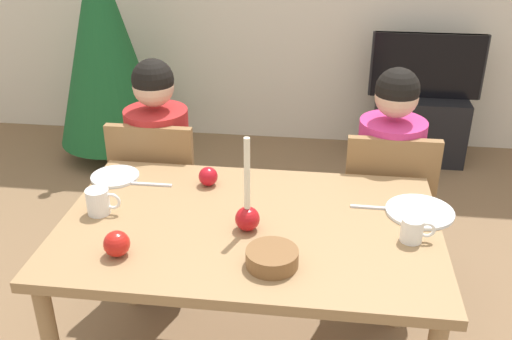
{
  "coord_description": "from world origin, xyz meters",
  "views": [
    {
      "loc": [
        0.26,
        -1.81,
        1.89
      ],
      "look_at": [
        0.0,
        0.2,
        0.87
      ],
      "focal_mm": 40.79,
      "sensor_mm": 36.0,
      "label": 1
    }
  ],
  "objects": [
    {
      "name": "chair_left",
      "position": [
        -0.53,
        0.61,
        0.51
      ],
      "size": [
        0.4,
        0.4,
        0.9
      ],
      "color": "olive",
      "rests_on": "ground"
    },
    {
      "name": "apple_near_candle",
      "position": [
        -0.21,
        0.28,
        0.79
      ],
      "size": [
        0.08,
        0.08,
        0.08
      ],
      "primitive_type": "sphere",
      "color": "red",
      "rests_on": "dining_table"
    },
    {
      "name": "person_right_child",
      "position": [
        0.56,
        0.64,
        0.57
      ],
      "size": [
        0.3,
        0.3,
        1.17
      ],
      "color": "#33384C",
      "rests_on": "ground"
    },
    {
      "name": "christmas_tree",
      "position": [
        -1.31,
        2.05,
        0.85
      ],
      "size": [
        0.77,
        0.77,
        1.64
      ],
      "color": "brown",
      "rests_on": "ground"
    },
    {
      "name": "person_left_child",
      "position": [
        -0.53,
        0.64,
        0.57
      ],
      "size": [
        0.3,
        0.3,
        1.17
      ],
      "color": "#33384C",
      "rests_on": "ground"
    },
    {
      "name": "mug_right",
      "position": [
        0.58,
        -0.04,
        0.79
      ],
      "size": [
        0.12,
        0.08,
        0.09
      ],
      "color": "white",
      "rests_on": "dining_table"
    },
    {
      "name": "dining_table",
      "position": [
        0.0,
        0.0,
        0.67
      ],
      "size": [
        1.4,
        0.9,
        0.75
      ],
      "color": "#99754C",
      "rests_on": "ground"
    },
    {
      "name": "plate_left",
      "position": [
        -0.62,
        0.29,
        0.76
      ],
      "size": [
        0.2,
        0.2,
        0.01
      ],
      "primitive_type": "cylinder",
      "color": "silver",
      "rests_on": "dining_table"
    },
    {
      "name": "bowl_walnuts",
      "position": [
        0.11,
        -0.25,
        0.78
      ],
      "size": [
        0.17,
        0.17,
        0.06
      ],
      "primitive_type": "cylinder",
      "color": "brown",
      "rests_on": "dining_table"
    },
    {
      "name": "candle_centerpiece",
      "position": [
        0.0,
        -0.04,
        0.82
      ],
      "size": [
        0.09,
        0.09,
        0.36
      ],
      "color": "red",
      "rests_on": "dining_table"
    },
    {
      "name": "apple_by_left_plate",
      "position": [
        -0.41,
        -0.26,
        0.79
      ],
      "size": [
        0.09,
        0.09,
        0.09
      ],
      "primitive_type": "sphere",
      "color": "red",
      "rests_on": "dining_table"
    },
    {
      "name": "fork_left",
      "position": [
        -0.45,
        0.24,
        0.75
      ],
      "size": [
        0.18,
        0.02,
        0.01
      ],
      "primitive_type": "cube",
      "rotation": [
        0.0,
        0.0,
        0.01
      ],
      "color": "silver",
      "rests_on": "dining_table"
    },
    {
      "name": "tv",
      "position": [
        0.95,
        2.3,
        0.71
      ],
      "size": [
        0.79,
        0.05,
        0.46
      ],
      "color": "black",
      "rests_on": "tv_stand"
    },
    {
      "name": "fork_right",
      "position": [
        0.46,
        0.17,
        0.75
      ],
      "size": [
        0.18,
        0.02,
        0.01
      ],
      "primitive_type": "cube",
      "rotation": [
        0.0,
        0.0,
        -0.01
      ],
      "color": "silver",
      "rests_on": "dining_table"
    },
    {
      "name": "tv_stand",
      "position": [
        0.95,
        2.3,
        0.24
      ],
      "size": [
        0.64,
        0.4,
        0.48
      ],
      "primitive_type": "cube",
      "color": "black",
      "rests_on": "ground"
    },
    {
      "name": "mug_left",
      "position": [
        -0.57,
        0.0,
        0.8
      ],
      "size": [
        0.13,
        0.09,
        0.1
      ],
      "color": "white",
      "rests_on": "dining_table"
    },
    {
      "name": "chair_right",
      "position": [
        0.56,
        0.61,
        0.51
      ],
      "size": [
        0.4,
        0.4,
        0.9
      ],
      "color": "olive",
      "rests_on": "ground"
    },
    {
      "name": "plate_right",
      "position": [
        0.63,
        0.16,
        0.76
      ],
      "size": [
        0.26,
        0.26,
        0.01
      ],
      "primitive_type": "cylinder",
      "color": "silver",
      "rests_on": "dining_table"
    }
  ]
}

